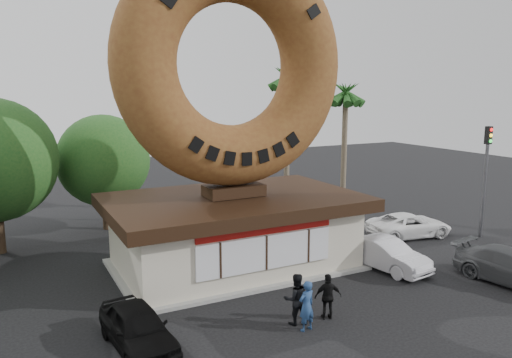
{
  "coord_description": "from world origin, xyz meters",
  "views": [
    {
      "loc": [
        -9.11,
        -13.89,
        8.0
      ],
      "look_at": [
        0.09,
        4.0,
        4.38
      ],
      "focal_mm": 35.0,
      "sensor_mm": 36.0,
      "label": 1
    }
  ],
  "objects_px": {
    "car_silver": "(385,254)",
    "person_right": "(328,297)",
    "traffic_signal": "(486,167)",
    "street_lamp": "(136,149)",
    "person_center": "(296,299)",
    "giant_donut": "(233,65)",
    "car_white": "(409,225)",
    "car_black": "(138,328)",
    "donut_shop": "(234,229)",
    "person_left": "(306,306)"
  },
  "relations": [
    {
      "from": "donut_shop",
      "to": "car_white",
      "type": "relative_size",
      "value": 2.4
    },
    {
      "from": "traffic_signal",
      "to": "person_center",
      "type": "relative_size",
      "value": 3.36
    },
    {
      "from": "car_black",
      "to": "person_center",
      "type": "bearing_deg",
      "value": -14.73
    },
    {
      "from": "giant_donut",
      "to": "car_white",
      "type": "height_order",
      "value": "giant_donut"
    },
    {
      "from": "giant_donut",
      "to": "car_black",
      "type": "relative_size",
      "value": 2.63
    },
    {
      "from": "giant_donut",
      "to": "street_lamp",
      "type": "relative_size",
      "value": 1.31
    },
    {
      "from": "street_lamp",
      "to": "car_white",
      "type": "distance_m",
      "value": 16.47
    },
    {
      "from": "car_white",
      "to": "person_right",
      "type": "bearing_deg",
      "value": 131.35
    },
    {
      "from": "person_center",
      "to": "car_black",
      "type": "height_order",
      "value": "person_center"
    },
    {
      "from": "street_lamp",
      "to": "person_right",
      "type": "relative_size",
      "value": 4.85
    },
    {
      "from": "donut_shop",
      "to": "street_lamp",
      "type": "bearing_deg",
      "value": 100.5
    },
    {
      "from": "car_silver",
      "to": "traffic_signal",
      "type": "bearing_deg",
      "value": 1.11
    },
    {
      "from": "street_lamp",
      "to": "person_center",
      "type": "relative_size",
      "value": 4.42
    },
    {
      "from": "car_white",
      "to": "street_lamp",
      "type": "bearing_deg",
      "value": 59.72
    },
    {
      "from": "donut_shop",
      "to": "traffic_signal",
      "type": "relative_size",
      "value": 1.84
    },
    {
      "from": "traffic_signal",
      "to": "car_white",
      "type": "height_order",
      "value": "traffic_signal"
    },
    {
      "from": "traffic_signal",
      "to": "person_right",
      "type": "height_order",
      "value": "traffic_signal"
    },
    {
      "from": "car_white",
      "to": "traffic_signal",
      "type": "bearing_deg",
      "value": -108.94
    },
    {
      "from": "donut_shop",
      "to": "car_black",
      "type": "height_order",
      "value": "donut_shop"
    },
    {
      "from": "car_silver",
      "to": "person_right",
      "type": "bearing_deg",
      "value": -159.85
    },
    {
      "from": "donut_shop",
      "to": "car_silver",
      "type": "xyz_separation_m",
      "value": [
        5.9,
        -3.44,
        -1.07
      ]
    },
    {
      "from": "person_left",
      "to": "car_black",
      "type": "height_order",
      "value": "person_left"
    },
    {
      "from": "car_silver",
      "to": "street_lamp",
      "type": "bearing_deg",
      "value": 110.9
    },
    {
      "from": "giant_donut",
      "to": "person_right",
      "type": "relative_size",
      "value": 6.34
    },
    {
      "from": "person_center",
      "to": "car_white",
      "type": "relative_size",
      "value": 0.39
    },
    {
      "from": "donut_shop",
      "to": "car_silver",
      "type": "bearing_deg",
      "value": -30.28
    },
    {
      "from": "person_center",
      "to": "car_black",
      "type": "relative_size",
      "value": 0.45
    },
    {
      "from": "donut_shop",
      "to": "street_lamp",
      "type": "distance_m",
      "value": 10.54
    },
    {
      "from": "giant_donut",
      "to": "street_lamp",
      "type": "xyz_separation_m",
      "value": [
        -1.86,
        10.0,
        -4.54
      ]
    },
    {
      "from": "person_center",
      "to": "car_silver",
      "type": "height_order",
      "value": "person_center"
    },
    {
      "from": "donut_shop",
      "to": "person_center",
      "type": "distance_m",
      "value": 6.24
    },
    {
      "from": "donut_shop",
      "to": "street_lamp",
      "type": "xyz_separation_m",
      "value": [
        -1.86,
        10.02,
        2.72
      ]
    },
    {
      "from": "donut_shop",
      "to": "car_black",
      "type": "distance_m",
      "value": 7.92
    },
    {
      "from": "traffic_signal",
      "to": "car_white",
      "type": "relative_size",
      "value": 1.3
    },
    {
      "from": "street_lamp",
      "to": "traffic_signal",
      "type": "bearing_deg",
      "value": -37.14
    },
    {
      "from": "giant_donut",
      "to": "street_lamp",
      "type": "distance_m",
      "value": 11.14
    },
    {
      "from": "person_center",
      "to": "car_silver",
      "type": "relative_size",
      "value": 0.43
    },
    {
      "from": "person_right",
      "to": "car_white",
      "type": "relative_size",
      "value": 0.35
    },
    {
      "from": "traffic_signal",
      "to": "street_lamp",
      "type": "bearing_deg",
      "value": 142.86
    },
    {
      "from": "donut_shop",
      "to": "traffic_signal",
      "type": "xyz_separation_m",
      "value": [
        14.0,
        -1.99,
        2.1
      ]
    },
    {
      "from": "giant_donut",
      "to": "car_white",
      "type": "bearing_deg",
      "value": -0.88
    },
    {
      "from": "person_right",
      "to": "car_silver",
      "type": "bearing_deg",
      "value": -131.09
    },
    {
      "from": "street_lamp",
      "to": "person_right",
      "type": "distance_m",
      "value": 16.96
    },
    {
      "from": "person_center",
      "to": "giant_donut",
      "type": "bearing_deg",
      "value": -80.65
    },
    {
      "from": "giant_donut",
      "to": "person_center",
      "type": "bearing_deg",
      "value": -94.76
    },
    {
      "from": "car_silver",
      "to": "car_white",
      "type": "relative_size",
      "value": 0.9
    },
    {
      "from": "person_left",
      "to": "car_black",
      "type": "bearing_deg",
      "value": -25.35
    },
    {
      "from": "donut_shop",
      "to": "person_right",
      "type": "distance_m",
      "value": 6.46
    },
    {
      "from": "donut_shop",
      "to": "car_black",
      "type": "relative_size",
      "value": 2.81
    },
    {
      "from": "donut_shop",
      "to": "street_lamp",
      "type": "height_order",
      "value": "street_lamp"
    }
  ]
}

